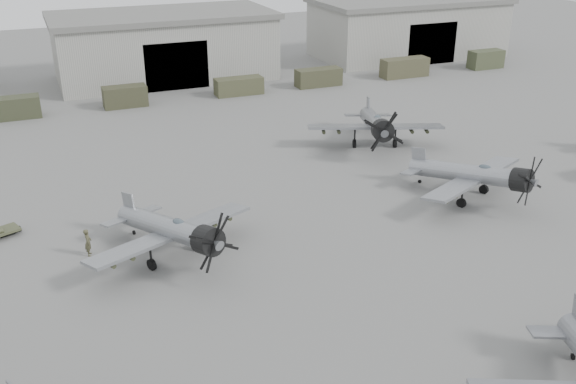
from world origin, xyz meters
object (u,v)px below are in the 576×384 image
(aircraft_mid_1, at_px, (174,230))
(ground_crew, at_px, (88,242))
(aircraft_mid_2, at_px, (477,175))
(aircraft_far_1, at_px, (376,124))

(aircraft_mid_1, relative_size, ground_crew, 6.18)
(aircraft_mid_2, bearing_deg, ground_crew, 150.80)
(ground_crew, bearing_deg, aircraft_far_1, -59.98)
(aircraft_mid_2, bearing_deg, aircraft_mid_1, 156.51)
(aircraft_mid_2, distance_m, ground_crew, 29.52)
(ground_crew, bearing_deg, aircraft_mid_2, -86.68)
(aircraft_far_1, bearing_deg, ground_crew, -137.02)
(aircraft_mid_1, distance_m, aircraft_far_1, 26.82)
(aircraft_mid_2, relative_size, ground_crew, 6.08)
(aircraft_mid_1, relative_size, aircraft_mid_2, 1.02)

